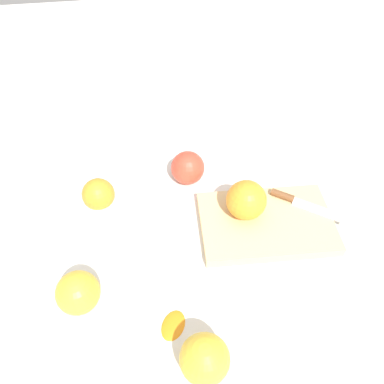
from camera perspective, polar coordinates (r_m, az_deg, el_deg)
name	(u,v)px	position (r m, az deg, el deg)	size (l,w,h in m)	color
ground_plane	(193,246)	(0.71, 0.16, -8.17)	(2.40, 2.40, 0.00)	silver
bowl	(99,198)	(0.76, -13.82, -0.83)	(0.18, 0.18, 0.09)	silver
cutting_board	(266,223)	(0.74, 11.12, -4.63)	(0.25, 0.16, 0.02)	#DBB77F
orange_on_board	(246,200)	(0.71, 8.18, -1.22)	(0.08, 0.08, 0.08)	orange
knife	(299,202)	(0.77, 15.78, -1.44)	(0.14, 0.10, 0.01)	silver
apple_back_center	(188,168)	(0.79, -0.65, 3.67)	(0.07, 0.07, 0.07)	#D6422D
apple_front_left	(78,293)	(0.65, -16.81, -14.31)	(0.07, 0.07, 0.07)	gold
apple_front_center	(205,359)	(0.58, 1.92, -23.85)	(0.07, 0.07, 0.07)	gold
citrus_peel	(173,324)	(0.63, -2.86, -19.31)	(0.05, 0.04, 0.01)	orange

